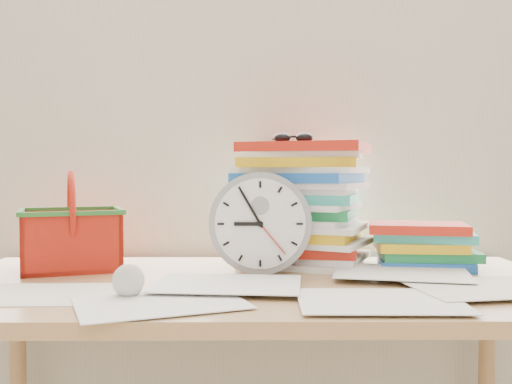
{
  "coord_description": "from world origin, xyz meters",
  "views": [
    {
      "loc": [
        -0.0,
        0.34,
        0.99
      ],
      "look_at": [
        0.01,
        1.6,
        0.95
      ],
      "focal_mm": 40.0,
      "sensor_mm": 36.0,
      "label": 1
    }
  ],
  "objects_px": {
    "paper_stack": "(302,204)",
    "clock": "(260,223)",
    "basket": "(71,221)",
    "desk": "(253,314)",
    "book_stack": "(422,245)"
  },
  "relations": [
    {
      "from": "paper_stack",
      "to": "clock",
      "type": "bearing_deg",
      "value": -128.22
    },
    {
      "from": "desk",
      "to": "paper_stack",
      "type": "xyz_separation_m",
      "value": [
        0.13,
        0.23,
        0.23
      ]
    },
    {
      "from": "clock",
      "to": "book_stack",
      "type": "height_order",
      "value": "clock"
    },
    {
      "from": "clock",
      "to": "basket",
      "type": "bearing_deg",
      "value": 173.28
    },
    {
      "from": "basket",
      "to": "desk",
      "type": "bearing_deg",
      "value": -37.67
    },
    {
      "from": "desk",
      "to": "basket",
      "type": "height_order",
      "value": "basket"
    },
    {
      "from": "paper_stack",
      "to": "clock",
      "type": "relative_size",
      "value": 1.37
    },
    {
      "from": "book_stack",
      "to": "basket",
      "type": "distance_m",
      "value": 0.88
    },
    {
      "from": "paper_stack",
      "to": "basket",
      "type": "xyz_separation_m",
      "value": [
        -0.58,
        -0.09,
        -0.04
      ]
    },
    {
      "from": "paper_stack",
      "to": "clock",
      "type": "xyz_separation_m",
      "value": [
        -0.11,
        -0.14,
        -0.04
      ]
    },
    {
      "from": "desk",
      "to": "clock",
      "type": "relative_size",
      "value": 5.78
    },
    {
      "from": "book_stack",
      "to": "basket",
      "type": "xyz_separation_m",
      "value": [
        -0.88,
        -0.02,
        0.06
      ]
    },
    {
      "from": "basket",
      "to": "book_stack",
      "type": "bearing_deg",
      "value": -18.13
    },
    {
      "from": "clock",
      "to": "book_stack",
      "type": "distance_m",
      "value": 0.42
    },
    {
      "from": "desk",
      "to": "book_stack",
      "type": "relative_size",
      "value": 5.22
    }
  ]
}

